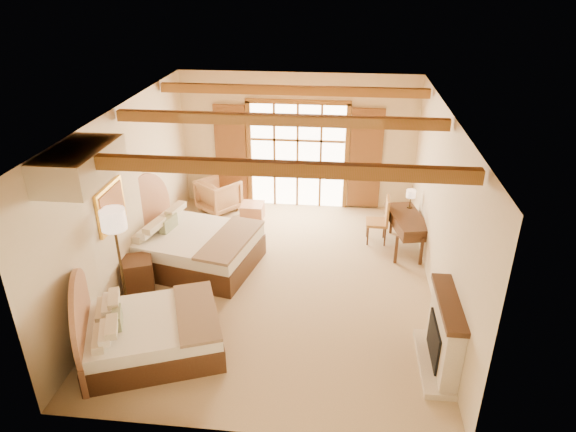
# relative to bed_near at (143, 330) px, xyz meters

# --- Properties ---
(floor) EXTENTS (7.00, 7.00, 0.00)m
(floor) POSITION_rel_bed_near_xyz_m (1.82, 2.14, -0.40)
(floor) COLOR tan
(floor) RESTS_ON ground
(wall_back) EXTENTS (5.50, 0.00, 5.50)m
(wall_back) POSITION_rel_bed_near_xyz_m (1.82, 5.64, 1.20)
(wall_back) COLOR beige
(wall_back) RESTS_ON ground
(wall_left) EXTENTS (0.00, 7.00, 7.00)m
(wall_left) POSITION_rel_bed_near_xyz_m (-0.93, 2.14, 1.20)
(wall_left) COLOR beige
(wall_left) RESTS_ON ground
(wall_right) EXTENTS (0.00, 7.00, 7.00)m
(wall_right) POSITION_rel_bed_near_xyz_m (4.57, 2.14, 1.20)
(wall_right) COLOR beige
(wall_right) RESTS_ON ground
(ceiling) EXTENTS (7.00, 7.00, 0.00)m
(ceiling) POSITION_rel_bed_near_xyz_m (1.82, 2.14, 2.80)
(ceiling) COLOR #B56D3F
(ceiling) RESTS_ON ground
(ceiling_beams) EXTENTS (5.39, 4.60, 0.18)m
(ceiling_beams) POSITION_rel_bed_near_xyz_m (1.82, 2.14, 2.68)
(ceiling_beams) COLOR brown
(ceiling_beams) RESTS_ON ceiling
(french_doors) EXTENTS (3.95, 0.08, 2.60)m
(french_doors) POSITION_rel_bed_near_xyz_m (1.82, 5.58, 0.85)
(french_doors) COLOR white
(french_doors) RESTS_ON ground
(fireplace) EXTENTS (0.46, 1.40, 1.16)m
(fireplace) POSITION_rel_bed_near_xyz_m (4.41, 0.14, 0.12)
(fireplace) COLOR beige
(fireplace) RESTS_ON ground
(painting) EXTENTS (0.06, 0.95, 0.75)m
(painting) POSITION_rel_bed_near_xyz_m (-0.89, 1.39, 1.35)
(painting) COLOR gold
(painting) RESTS_ON wall_left
(canopy_valance) EXTENTS (0.70, 1.40, 0.45)m
(canopy_valance) POSITION_rel_bed_near_xyz_m (-0.58, 0.14, 2.55)
(canopy_valance) COLOR beige
(canopy_valance) RESTS_ON ceiling
(bed_near) EXTENTS (2.49, 2.11, 1.31)m
(bed_near) POSITION_rel_bed_near_xyz_m (0.00, 0.00, 0.00)
(bed_near) COLOR #462F1A
(bed_near) RESTS_ON floor
(bed_far) EXTENTS (2.65, 2.19, 1.51)m
(bed_far) POSITION_rel_bed_near_xyz_m (-0.07, 2.55, 0.06)
(bed_far) COLOR #462F1A
(bed_far) RESTS_ON floor
(nightstand) EXTENTS (0.70, 0.70, 0.64)m
(nightstand) POSITION_rel_bed_near_xyz_m (-0.68, 1.56, -0.07)
(nightstand) COLOR #462F1A
(nightstand) RESTS_ON floor
(floor_lamp) EXTENTS (0.40, 0.40, 1.89)m
(floor_lamp) POSITION_rel_bed_near_xyz_m (-0.68, 0.99, 1.21)
(floor_lamp) COLOR #3D2E18
(floor_lamp) RESTS_ON floor
(armchair) EXTENTS (1.19, 1.19, 0.78)m
(armchair) POSITION_rel_bed_near_xyz_m (-0.02, 5.08, -0.01)
(armchair) COLOR tan
(armchair) RESTS_ON floor
(ottoman) EXTENTS (0.51, 0.51, 0.37)m
(ottoman) POSITION_rel_bed_near_xyz_m (0.86, 4.69, -0.21)
(ottoman) COLOR #AB7753
(ottoman) RESTS_ON floor
(desk) EXTENTS (0.86, 1.46, 0.74)m
(desk) POSITION_rel_bed_near_xyz_m (4.25, 3.67, -0.00)
(desk) COLOR #462F1A
(desk) RESTS_ON floor
(desk_chair) EXTENTS (0.45, 0.45, 1.02)m
(desk_chair) POSITION_rel_bed_near_xyz_m (3.68, 3.89, -0.08)
(desk_chair) COLOR olive
(desk_chair) RESTS_ON floor
(desk_lamp) EXTENTS (0.20, 0.20, 0.39)m
(desk_lamp) POSITION_rel_bed_near_xyz_m (4.33, 4.10, 0.64)
(desk_lamp) COLOR #3D2E18
(desk_lamp) RESTS_ON desk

